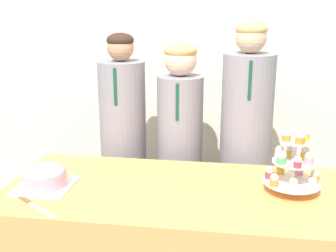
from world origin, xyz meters
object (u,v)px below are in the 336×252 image
Objects in this scene: cupcake_stand at (293,163)px; student_1 at (180,158)px; round_cake at (44,176)px; cake_knife at (31,203)px; student_0 at (124,155)px; student_2 at (245,155)px.

student_1 is at bearing 135.64° from cupcake_stand.
cake_knife is (0.01, -0.18, -0.05)m from round_cake.
student_0 is 0.37m from student_1.
round_cake is 0.19m from cake_knife.
cupcake_stand reaches higher than round_cake.
cake_knife is 0.17× the size of student_1.
cake_knife is 1.33m from student_2.
cake_knife is 0.92m from student_0.
student_1 reaches higher than cake_knife.
student_2 is at bearing 108.53° from cupcake_stand.
round_cake is 0.17× the size of student_2.
cake_knife is at bearing -137.42° from student_2.
student_2 is (0.98, 0.90, -0.04)m from cake_knife.
student_0 is at bearing 180.00° from student_1.
student_0 is 0.95× the size of student_2.
cupcake_stand is 0.65m from student_2.
round_cake is at bearing 128.42° from cake_knife.
round_cake is 0.19× the size of student_1.
student_0 reaches higher than cupcake_stand.
student_1 is (0.58, 0.72, -0.14)m from round_cake.
round_cake is 0.93m from student_1.
student_0 is 0.78m from student_2.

